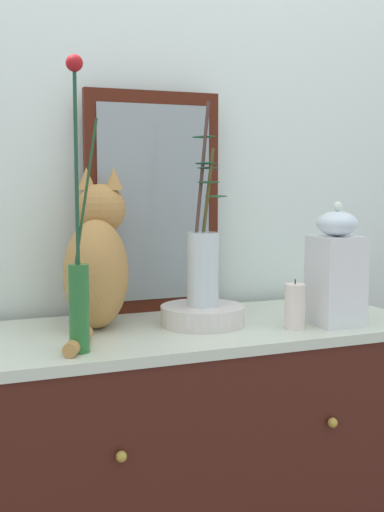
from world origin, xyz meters
TOP-DOWN VIEW (x-y plane):
  - wall_back at (0.00, 0.32)m, footprint 4.40×0.08m
  - sideboard at (0.00, -0.00)m, footprint 1.19×0.51m
  - mirror_leaning at (-0.03, 0.22)m, footprint 0.39×0.03m
  - cat_sitting at (-0.23, 0.08)m, footprint 0.27×0.42m
  - vase_slim_green at (-0.32, -0.15)m, footprint 0.07×0.04m
  - bowl_porcelain at (0.03, -0.00)m, footprint 0.22×0.22m
  - vase_glass_clear at (0.03, -0.00)m, footprint 0.12×0.12m
  - jar_lidded_porcelain at (0.35, -0.12)m, footprint 0.12×0.12m
  - candle_pillar at (0.23, -0.13)m, footprint 0.05×0.05m

SIDE VIEW (x-z plane):
  - sideboard at x=0.00m, z-range 0.00..0.94m
  - bowl_porcelain at x=0.03m, z-range 0.94..0.99m
  - candle_pillar at x=0.23m, z-range 0.94..1.06m
  - jar_lidded_porcelain at x=0.35m, z-range 0.93..1.24m
  - cat_sitting at x=-0.23m, z-range 0.91..1.31m
  - vase_glass_clear at x=0.03m, z-range 0.85..1.37m
  - vase_slim_green at x=-0.32m, z-range 0.80..1.43m
  - mirror_leaning at x=-0.03m, z-range 0.94..1.56m
  - wall_back at x=0.00m, z-range 0.00..2.60m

